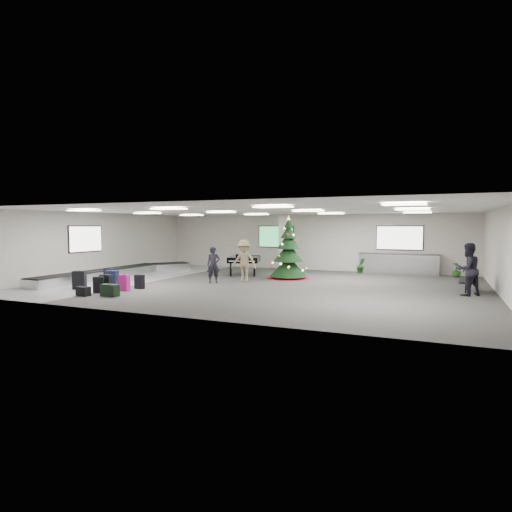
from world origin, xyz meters
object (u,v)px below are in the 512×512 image
at_px(grand_piano, 244,260).
at_px(service_counter, 398,264).
at_px(pink_suitcase, 124,283).
at_px(bench, 469,279).
at_px(christmas_tree, 288,257).
at_px(potted_plant_right, 457,270).
at_px(traveler_a, 213,265).
at_px(traveler_b, 244,261).
at_px(baggage_carousel, 117,272).
at_px(traveler_bench, 468,269).
at_px(potted_plant_left, 361,266).

bearing_deg(grand_piano, service_counter, 8.57).
height_order(pink_suitcase, bench, bench).
distance_m(grand_piano, bench, 10.47).
relative_size(christmas_tree, potted_plant_right, 4.13).
bearing_deg(service_counter, pink_suitcase, -131.81).
relative_size(grand_piano, traveler_a, 1.45).
xyz_separation_m(christmas_tree, grand_piano, (-2.60, 0.55, -0.23)).
bearing_deg(traveler_b, service_counter, 43.62).
height_order(baggage_carousel, traveler_bench, traveler_bench).
xyz_separation_m(baggage_carousel, traveler_b, (6.63, 0.77, 0.73)).
bearing_deg(baggage_carousel, christmas_tree, 17.37).
bearing_deg(pink_suitcase, christmas_tree, 53.69).
relative_size(potted_plant_left, potted_plant_right, 1.12).
distance_m(pink_suitcase, traveler_a, 4.02).
distance_m(traveler_a, traveler_bench, 10.17).
xyz_separation_m(christmas_tree, traveler_b, (-1.53, -1.78, -0.09)).
bearing_deg(traveler_a, bench, -26.77).
bearing_deg(potted_plant_left, traveler_a, -128.96).
xyz_separation_m(service_counter, pink_suitcase, (-9.29, -10.39, -0.23)).
height_order(bench, potted_plant_right, bench).
relative_size(christmas_tree, traveler_a, 1.88).
bearing_deg(traveler_bench, potted_plant_right, -127.43).
bearing_deg(grand_piano, bench, -26.78).
height_order(grand_piano, traveler_a, traveler_a).
xyz_separation_m(baggage_carousel, potted_plant_right, (15.62, 6.45, 0.15)).
relative_size(service_counter, traveler_bench, 2.11).
height_order(potted_plant_left, potted_plant_right, potted_plant_left).
bearing_deg(bench, traveler_bench, -90.97).
xyz_separation_m(christmas_tree, potted_plant_right, (7.46, 3.90, -0.67)).
relative_size(traveler_b, potted_plant_left, 2.30).
bearing_deg(baggage_carousel, bench, 5.36).
distance_m(potted_plant_left, potted_plant_right, 4.66).
bearing_deg(pink_suitcase, baggage_carousel, 134.42).
bearing_deg(potted_plant_left, traveler_b, -127.79).
bearing_deg(potted_plant_right, baggage_carousel, -157.55).
bearing_deg(traveler_a, grand_piano, 54.64).
height_order(baggage_carousel, service_counter, service_counter).
distance_m(grand_piano, potted_plant_left, 6.32).
bearing_deg(traveler_b, grand_piano, 114.54).
bearing_deg(traveler_a, traveler_bench, -33.12).
bearing_deg(potted_plant_left, christmas_tree, -126.34).
distance_m(grand_piano, traveler_a, 3.35).
bearing_deg(traveler_b, pink_suitcase, -125.04).
relative_size(grand_piano, bench, 1.62).
distance_m(pink_suitcase, grand_piano, 7.07).
xyz_separation_m(traveler_b, potted_plant_right, (8.99, 5.68, -0.58)).
bearing_deg(grand_piano, potted_plant_right, 0.49).
relative_size(baggage_carousel, service_counter, 2.40).
distance_m(bench, traveler_a, 10.43).
distance_m(christmas_tree, potted_plant_left, 4.76).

